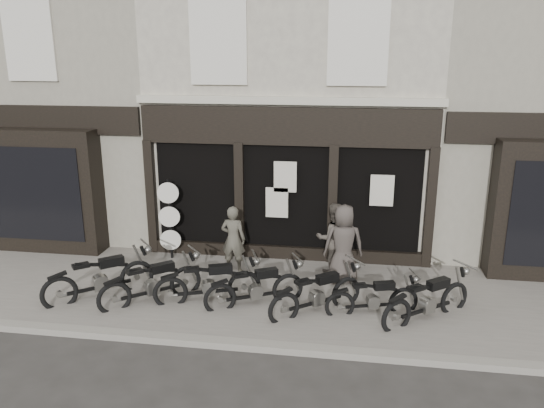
# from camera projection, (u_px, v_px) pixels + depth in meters

# --- Properties ---
(ground_plane) EXTENTS (90.00, 90.00, 0.00)m
(ground_plane) POSITION_uv_depth(u_px,v_px,m) (267.00, 316.00, 10.70)
(ground_plane) COLOR #2D2B28
(ground_plane) RESTS_ON ground
(pavement) EXTENTS (30.00, 4.20, 0.12)m
(pavement) POSITION_uv_depth(u_px,v_px,m) (274.00, 294.00, 11.53)
(pavement) COLOR slate
(pavement) RESTS_ON ground_plane
(kerb) EXTENTS (30.00, 0.25, 0.13)m
(kerb) POSITION_uv_depth(u_px,v_px,m) (256.00, 346.00, 9.49)
(kerb) COLOR gray
(kerb) RESTS_ON ground_plane
(central_building) EXTENTS (7.30, 6.22, 8.34)m
(central_building) POSITION_uv_depth(u_px,v_px,m) (299.00, 91.00, 15.24)
(central_building) COLOR beige
(central_building) RESTS_ON ground
(neighbour_left) EXTENTS (5.60, 6.73, 8.34)m
(neighbour_left) POSITION_uv_depth(u_px,v_px,m) (91.00, 90.00, 16.11)
(neighbour_left) COLOR gray
(neighbour_left) RESTS_ON ground
(neighbour_right) EXTENTS (5.60, 6.73, 8.34)m
(neighbour_right) POSITION_uv_depth(u_px,v_px,m) (533.00, 95.00, 14.28)
(neighbour_right) COLOR gray
(neighbour_right) RESTS_ON ground
(motorcycle_0) EXTENTS (1.98, 1.75, 1.14)m
(motorcycle_0) POSITION_uv_depth(u_px,v_px,m) (101.00, 281.00, 11.24)
(motorcycle_0) COLOR black
(motorcycle_0) RESTS_ON ground
(motorcycle_1) EXTENTS (1.87, 1.67, 1.08)m
(motorcycle_1) POSITION_uv_depth(u_px,v_px,m) (152.00, 286.00, 11.05)
(motorcycle_1) COLOR black
(motorcycle_1) RESTS_ON ground
(motorcycle_2) EXTENTS (2.15, 1.08, 1.08)m
(motorcycle_2) POSITION_uv_depth(u_px,v_px,m) (209.00, 286.00, 11.05)
(motorcycle_2) COLOR black
(motorcycle_2) RESTS_ON ground
(motorcycle_3) EXTENTS (1.97, 1.26, 1.03)m
(motorcycle_3) POSITION_uv_depth(u_px,v_px,m) (256.00, 291.00, 10.90)
(motorcycle_3) COLOR black
(motorcycle_3) RESTS_ON ground
(motorcycle_4) EXTENTS (1.85, 1.55, 1.04)m
(motorcycle_4) POSITION_uv_depth(u_px,v_px,m) (317.00, 297.00, 10.60)
(motorcycle_4) COLOR black
(motorcycle_4) RESTS_ON ground
(motorcycle_5) EXTENTS (1.87, 0.82, 0.92)m
(motorcycle_5) POSITION_uv_depth(u_px,v_px,m) (373.00, 301.00, 10.55)
(motorcycle_5) COLOR black
(motorcycle_5) RESTS_ON ground
(motorcycle_6) EXTENTS (1.90, 1.59, 1.07)m
(motorcycle_6) POSITION_uv_depth(u_px,v_px,m) (428.00, 304.00, 10.29)
(motorcycle_6) COLOR black
(motorcycle_6) RESTS_ON ground
(man_left) EXTENTS (0.62, 0.44, 1.60)m
(man_left) POSITION_uv_depth(u_px,v_px,m) (233.00, 239.00, 12.41)
(man_left) COLOR #4B483E
(man_left) RESTS_ON pavement
(man_centre) EXTENTS (0.95, 0.82, 1.68)m
(man_centre) POSITION_uv_depth(u_px,v_px,m) (333.00, 238.00, 12.36)
(man_centre) COLOR #49423B
(man_centre) RESTS_ON pavement
(man_right) EXTENTS (0.94, 0.67, 1.80)m
(man_right) POSITION_uv_depth(u_px,v_px,m) (344.00, 244.00, 11.80)
(man_right) COLOR #423B37
(man_right) RESTS_ON pavement
(advert_sign_post) EXTENTS (0.52, 0.34, 2.16)m
(advert_sign_post) POSITION_uv_depth(u_px,v_px,m) (170.00, 223.00, 13.16)
(advert_sign_post) COLOR black
(advert_sign_post) RESTS_ON ground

